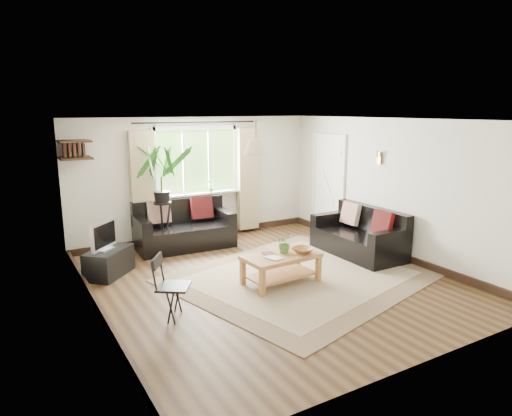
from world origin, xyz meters
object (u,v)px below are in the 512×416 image
folding_chair (174,288)px  palm_stand (162,198)px  sofa_back (184,226)px  sofa_right (358,233)px  tv_stand (109,262)px  coffee_table (281,269)px

folding_chair → palm_stand: bearing=17.9°
sofa_back → sofa_right: bearing=-35.4°
sofa_right → folding_chair: (-3.71, -0.76, 0.00)m
sofa_right → tv_stand: (-4.06, 1.17, -0.19)m
coffee_table → sofa_right: bearing=13.8°
sofa_back → palm_stand: (-0.38, 0.07, 0.55)m
palm_stand → tv_stand: bearing=-143.7°
coffee_table → palm_stand: palm_stand is taller
palm_stand → folding_chair: bearing=-106.5°
sofa_back → tv_stand: bearing=-149.8°
coffee_table → sofa_back: bearing=102.7°
sofa_back → tv_stand: sofa_back is taller
folding_chair → sofa_right: bearing=-43.9°
coffee_table → tv_stand: size_ratio=1.41×
tv_stand → coffee_table: bearing=-82.9°
tv_stand → palm_stand: palm_stand is taller
sofa_right → folding_chair: size_ratio=2.11×
sofa_back → coffee_table: bearing=-74.3°
sofa_right → tv_stand: bearing=-106.0°
coffee_table → folding_chair: folding_chair is taller
coffee_table → folding_chair: size_ratio=1.39×
sofa_right → coffee_table: size_ratio=1.52×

